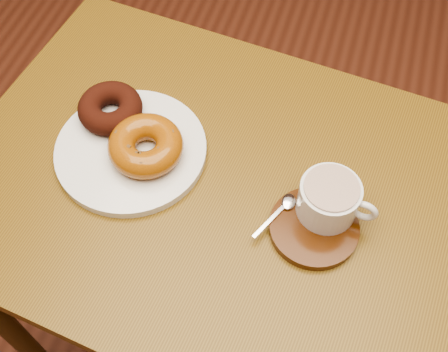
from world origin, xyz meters
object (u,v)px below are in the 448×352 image
(donut_plate, at_px, (131,150))
(saucer, at_px, (314,228))
(cafe_table, at_px, (213,217))
(coffee_cup, at_px, (330,199))

(donut_plate, bearing_deg, saucer, -9.57)
(saucer, bearing_deg, donut_plate, 170.43)
(cafe_table, relative_size, coffee_cup, 7.45)
(donut_plate, distance_m, saucer, 0.31)
(donut_plate, bearing_deg, cafe_table, -4.96)
(cafe_table, distance_m, donut_plate, 0.19)
(coffee_cup, bearing_deg, saucer, -103.25)
(donut_plate, relative_size, saucer, 1.84)
(cafe_table, distance_m, coffee_cup, 0.25)
(coffee_cup, bearing_deg, donut_plate, -176.65)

